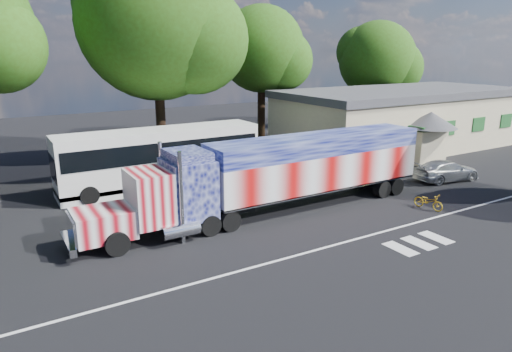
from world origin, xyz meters
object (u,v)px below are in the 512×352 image
semi_truck (280,172)px  woman (110,236)px  parked_car (446,171)px  coach_bus (161,157)px  bicycle (428,201)px  tree_far_ne (378,60)px  tree_n_mid (158,23)px  tree_ne_a (263,50)px

semi_truck → woman: semi_truck is taller
semi_truck → parked_car: 13.16m
coach_bus → bicycle: coach_bus is taller
tree_far_ne → tree_n_mid: tree_n_mid is taller
tree_ne_a → tree_far_ne: 15.35m
parked_car → woman: (-22.27, 0.10, 0.06)m
tree_ne_a → bicycle: bearing=-95.6°
parked_car → tree_far_ne: size_ratio=0.40×
semi_truck → bicycle: 8.42m
coach_bus → parked_car: size_ratio=2.72×
woman → parked_car: bearing=-4.0°
parked_car → tree_ne_a: bearing=21.2°
woman → tree_far_ne: (33.80, 18.12, 6.73)m
tree_ne_a → tree_n_mid: tree_n_mid is taller
parked_car → tree_far_ne: (11.52, 18.22, 6.79)m
tree_ne_a → parked_car: bearing=-77.8°
tree_ne_a → tree_n_mid: bearing=-160.6°
woman → tree_n_mid: tree_n_mid is taller
tree_n_mid → coach_bus: bearing=-112.4°
tree_ne_a → woman: bearing=-136.8°
semi_truck → bicycle: (7.25, -3.91, -1.75)m
semi_truck → tree_n_mid: 15.40m
semi_truck → woman: size_ratio=13.49×
semi_truck → tree_n_mid: bearing=97.9°
woman → tree_far_ne: size_ratio=0.13×
parked_car → woman: woman is taller
tree_ne_a → tree_n_mid: size_ratio=0.79×
coach_bus → tree_ne_a: (13.15, 8.93, 6.63)m
woman → tree_ne_a: 26.54m
parked_car → tree_n_mid: size_ratio=0.30×
bicycle → tree_far_ne: bearing=40.1°
tree_far_ne → tree_n_mid: size_ratio=0.73×
coach_bus → bicycle: (11.11, -11.80, -1.48)m
parked_car → woman: size_ratio=3.17×
woman → tree_ne_a: bearing=39.4°
semi_truck → parked_car: size_ratio=4.26×
coach_bus → bicycle: bearing=-46.7°
parked_car → tree_far_ne: tree_far_ne is taller
parked_car → bicycle: 6.68m
tree_far_ne → woman: bearing=-151.8°
bicycle → tree_far_ne: size_ratio=0.14×
woman → coach_bus: bearing=53.8°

